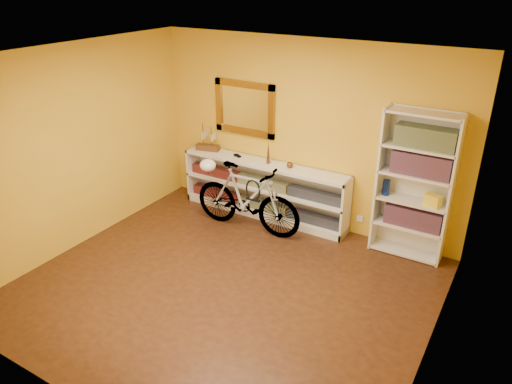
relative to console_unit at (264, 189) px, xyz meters
The scene contains 24 objects.
floor 1.94m from the console_unit, 73.59° to the right, with size 4.50×4.00×0.01m, color #321A0E.
ceiling 2.89m from the console_unit, 73.59° to the right, with size 4.50×4.00×0.01m, color silver.
back_wall 1.04m from the console_unit, 19.57° to the left, with size 4.50×0.01×2.60m, color gold.
left_wall 2.65m from the console_unit, 133.47° to the right, with size 0.01×4.00×2.60m, color gold.
right_wall 3.44m from the console_unit, 33.05° to the right, with size 0.01×4.00×2.60m, color gold.
gilt_mirror 1.21m from the console_unit, 160.15° to the left, with size 0.98×0.06×0.78m, color brown.
wall_socket 1.46m from the console_unit, ahead, with size 0.09×0.01×0.09m, color silver.
console_unit is the anchor object (origin of this frame).
cd_row_lower 0.26m from the console_unit, 90.00° to the right, with size 2.50×0.13×0.14m, color black.
cd_row_upper 0.11m from the console_unit, 90.00° to the right, with size 2.50×0.13×0.14m, color navy.
model_ship 1.18m from the console_unit, behind, with size 0.36×0.13×0.43m, color #462C13, non-canonical shape.
toy_car 0.62m from the console_unit, behind, with size 0.00×0.00×0.00m, color black.
bronze_ornament 0.59m from the console_unit, ahead, with size 0.06×0.06×0.32m, color #59321E.
decorative_orb 0.63m from the console_unit, ahead, with size 0.09×0.09×0.09m, color #59321E.
bookcase 2.18m from the console_unit, ahead, with size 0.90×0.30×1.90m, color silver, non-canonical shape.
book_row_a 2.17m from the console_unit, ahead, with size 0.70×0.22×0.26m, color maroon.
book_row_b 2.32m from the console_unit, ahead, with size 0.70×0.22×0.28m, color maroon.
book_row_c 2.46m from the console_unit, ahead, with size 0.70×0.22×0.25m, color navy.
travel_mug 1.84m from the console_unit, ahead, with size 0.09×0.09×0.20m, color navy.
red_tin 2.23m from the console_unit, ahead, with size 0.15×0.15×0.19m, color maroon.
yellow_bag 2.40m from the console_unit, ahead, with size 0.19×0.12×0.15m, color yellow.
bicycle 0.50m from the console_unit, 88.02° to the right, with size 1.66×0.43×0.97m, color silver.
helmet 0.91m from the console_unit, 139.77° to the right, with size 0.23×0.22×0.18m, color white.
u_lock 0.55m from the console_unit, 76.91° to the right, with size 0.23×0.23×0.03m, color black.
Camera 1 is at (2.69, -3.80, 3.38)m, focal length 33.90 mm.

